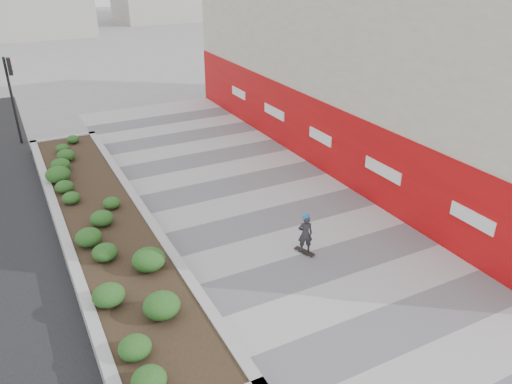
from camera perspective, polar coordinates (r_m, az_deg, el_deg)
ground at (r=14.40m, az=11.93°, el=-11.70°), size 160.00×160.00×0.00m
walkway at (r=16.36m, az=5.41°, el=-6.12°), size 8.00×36.00×0.01m
building at (r=23.32m, az=12.69°, el=13.83°), size 6.04×24.08×8.00m
planter at (r=17.72m, az=-17.05°, el=-2.99°), size 3.00×18.00×0.90m
traffic_signal_near at (r=26.69m, az=-26.16°, el=10.65°), size 0.33×0.28×4.20m
manhole_cover at (r=16.60m, az=6.88°, el=-5.68°), size 0.44×0.44×0.01m
skateboarder at (r=15.62m, az=5.65°, el=-4.73°), size 0.54×0.75×1.42m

